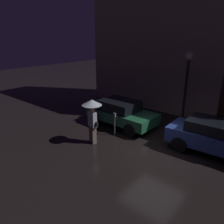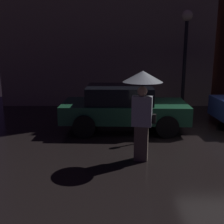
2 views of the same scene
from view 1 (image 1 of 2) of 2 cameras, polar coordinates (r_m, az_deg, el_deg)
name	(u,v)px [view 1 (image 1 of 2)]	position (r m, az deg, el deg)	size (l,w,h in m)	color
ground_plane	(156,151)	(10.13, 11.33, -9.94)	(60.00, 60.00, 0.00)	black
building_facade_left	(160,32)	(16.34, 12.44, 19.80)	(9.55, 3.00, 10.29)	gray
parked_car_green	(121,112)	(12.40, 2.33, -0.13)	(4.10, 2.07, 1.45)	#1E5638
parked_car_blue	(214,137)	(10.41, 25.18, -5.83)	(3.97, 1.90, 1.49)	navy
pedestrian_with_umbrella	(92,112)	(10.05, -5.21, 0.09)	(0.92, 0.92, 2.16)	#66564C
parking_meter	(115,122)	(11.09, 0.69, -2.55)	(0.12, 0.10, 1.22)	#4C5154
street_lamp_near	(187,74)	(12.82, 19.07, 9.42)	(0.43, 0.43, 4.09)	black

